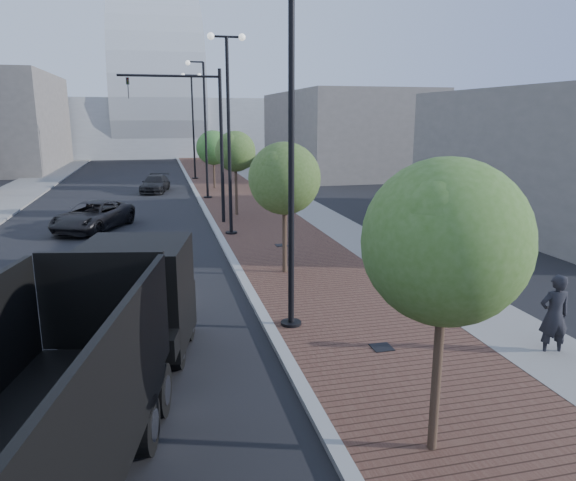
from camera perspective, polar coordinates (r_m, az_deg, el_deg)
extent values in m
cube|color=#4C2D23|center=(44.19, -5.46, 5.72)|extent=(7.00, 140.00, 0.12)
cube|color=slate|center=(44.65, -2.01, 5.86)|extent=(2.40, 140.00, 0.13)
cube|color=gray|center=(43.83, -10.01, 5.54)|extent=(0.30, 140.00, 0.14)
cube|color=slate|center=(44.93, -26.83, 4.50)|extent=(4.00, 140.00, 0.12)
cube|color=black|center=(13.16, -15.75, -5.47)|extent=(2.80, 2.87, 2.45)
cube|color=black|center=(14.80, -14.22, -6.58)|extent=(2.31, 0.92, 1.22)
cube|color=black|center=(12.02, -17.24, -10.50)|extent=(2.46, 1.21, 0.47)
cube|color=black|center=(6.43, -20.53, -19.46)|extent=(1.85, 8.51, 1.88)
cube|color=black|center=(10.70, -19.03, -6.04)|extent=(2.33, 0.58, 1.88)
cylinder|color=black|center=(13.28, -20.29, -10.66)|extent=(0.48, 1.07, 1.04)
cylinder|color=silver|center=(13.28, -20.29, -10.66)|extent=(0.43, 0.62, 0.57)
cylinder|color=black|center=(12.80, -11.70, -10.98)|extent=(0.48, 1.07, 1.04)
cylinder|color=silver|center=(12.80, -11.70, -10.98)|extent=(0.43, 0.62, 0.57)
cylinder|color=black|center=(14.69, -18.38, -8.19)|extent=(0.48, 1.07, 1.04)
cylinder|color=silver|center=(14.69, -18.38, -8.19)|extent=(0.43, 0.62, 0.57)
cylinder|color=black|center=(14.26, -10.64, -8.37)|extent=(0.48, 1.07, 1.04)
cylinder|color=silver|center=(14.26, -10.64, -8.37)|extent=(0.43, 0.62, 0.57)
cylinder|color=black|center=(10.62, -25.79, -17.42)|extent=(0.48, 1.07, 1.04)
cylinder|color=silver|center=(10.62, -25.79, -17.42)|extent=(0.43, 0.62, 0.57)
cylinder|color=black|center=(10.02, -14.81, -18.40)|extent=(0.48, 1.07, 1.04)
cylinder|color=silver|center=(10.02, -14.81, -18.40)|extent=(0.43, 0.62, 0.57)
cylinder|color=black|center=(11.58, -23.39, -14.54)|extent=(0.48, 1.07, 1.04)
cylinder|color=silver|center=(11.58, -23.39, -14.54)|extent=(0.43, 0.62, 0.57)
cylinder|color=black|center=(11.04, -13.43, -15.19)|extent=(0.48, 1.07, 1.04)
cylinder|color=silver|center=(11.04, -13.43, -15.19)|extent=(0.43, 0.62, 0.57)
imported|color=white|center=(17.69, -15.53, -3.73)|extent=(2.99, 4.53, 1.41)
imported|color=black|center=(29.04, -19.98, 2.46)|extent=(4.31, 5.70, 1.44)
imported|color=black|center=(42.37, -13.91, 5.86)|extent=(2.54, 4.59, 1.26)
imported|color=black|center=(14.45, 26.36, -7.13)|extent=(0.81, 0.59, 2.05)
cylinder|color=black|center=(14.88, 0.33, -8.94)|extent=(0.56, 0.56, 0.20)
cylinder|color=black|center=(13.83, 0.35, 8.69)|extent=(0.16, 0.16, 9.00)
cylinder|color=black|center=(26.20, -6.03, 0.72)|extent=(0.56, 0.56, 0.20)
cylinder|color=black|center=(25.62, -6.27, 10.64)|extent=(0.16, 0.16, 9.00)
cylinder|color=black|center=(25.83, -6.54, 20.66)|extent=(1.40, 0.10, 0.10)
sphere|color=silver|center=(25.75, -8.19, 20.64)|extent=(0.32, 0.32, 0.32)
sphere|color=silver|center=(25.93, -4.90, 20.67)|extent=(0.32, 0.32, 0.32)
cylinder|color=black|center=(37.94, -8.49, 4.49)|extent=(0.56, 0.56, 0.20)
cylinder|color=black|center=(37.54, -8.73, 11.33)|extent=(0.16, 0.16, 9.00)
cylinder|color=black|center=(37.65, -9.77, 18.15)|extent=(1.00, 0.10, 0.10)
sphere|color=silver|center=(37.60, -10.57, 18.02)|extent=(0.32, 0.32, 0.32)
cylinder|color=black|center=(49.81, -9.80, 6.47)|extent=(0.56, 0.56, 0.20)
cylinder|color=black|center=(49.50, -10.00, 11.67)|extent=(0.16, 0.16, 9.00)
cylinder|color=black|center=(49.61, -10.22, 16.87)|extent=(1.40, 0.10, 0.10)
sphere|color=silver|center=(49.57, -11.06, 16.84)|extent=(0.32, 0.32, 0.32)
sphere|color=silver|center=(49.66, -9.37, 16.90)|extent=(0.32, 0.32, 0.32)
cylinder|color=black|center=(28.63, -7.04, 9.63)|extent=(0.18, 0.18, 8.00)
cylinder|color=black|center=(28.46, -12.47, 16.66)|extent=(5.00, 0.12, 0.12)
imported|color=black|center=(28.43, -16.59, 15.23)|extent=(0.16, 0.20, 1.00)
cylinder|color=#382619|center=(9.42, 15.57, -12.08)|extent=(0.16, 0.16, 3.50)
sphere|color=#395E20|center=(8.78, 16.37, -0.14)|extent=(2.66, 2.66, 2.66)
sphere|color=#395E20|center=(9.28, 17.50, -1.09)|extent=(1.86, 1.86, 1.86)
sphere|color=#395E20|center=(8.30, 15.75, 1.65)|extent=(1.60, 1.60, 1.60)
cylinder|color=#382619|center=(19.31, -0.37, 1.04)|extent=(0.16, 0.16, 3.30)
sphere|color=#36511C|center=(19.01, -0.38, 6.60)|extent=(2.56, 2.56, 2.56)
sphere|color=#36511C|center=(19.42, 0.57, 6.04)|extent=(1.79, 1.79, 1.79)
sphere|color=#36511C|center=(18.62, -1.07, 7.48)|extent=(1.53, 1.53, 1.53)
cylinder|color=#382619|center=(30.94, -5.52, 5.71)|extent=(0.16, 0.16, 3.48)
sphere|color=#38561D|center=(30.75, -5.60, 9.38)|extent=(2.28, 2.28, 2.28)
sphere|color=#38561D|center=(31.12, -4.93, 8.98)|extent=(1.60, 1.60, 1.60)
sphere|color=#38561D|center=(30.39, -6.10, 9.98)|extent=(1.37, 1.37, 1.37)
cylinder|color=#382619|center=(42.80, -7.85, 7.40)|extent=(0.16, 0.16, 3.04)
sphere|color=#2F6322|center=(42.67, -7.92, 9.72)|extent=(2.65, 2.65, 2.65)
sphere|color=#2F6322|center=(43.02, -7.42, 9.47)|extent=(1.85, 1.85, 1.85)
sphere|color=#2F6322|center=(42.33, -8.30, 10.09)|extent=(1.59, 1.59, 1.59)
cube|color=#A0A5AA|center=(88.40, -13.46, 11.65)|extent=(50.00, 28.00, 8.00)
cube|color=#645E5A|center=(56.60, 5.79, 11.33)|extent=(12.00, 22.00, 8.00)
cube|color=#615C58|center=(31.33, 28.10, 7.58)|extent=(10.00, 16.00, 7.00)
cube|color=black|center=(13.67, 9.90, -11.08)|extent=(0.50, 0.50, 0.02)
cube|color=black|center=(23.62, -0.71, -0.50)|extent=(0.50, 0.50, 0.02)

